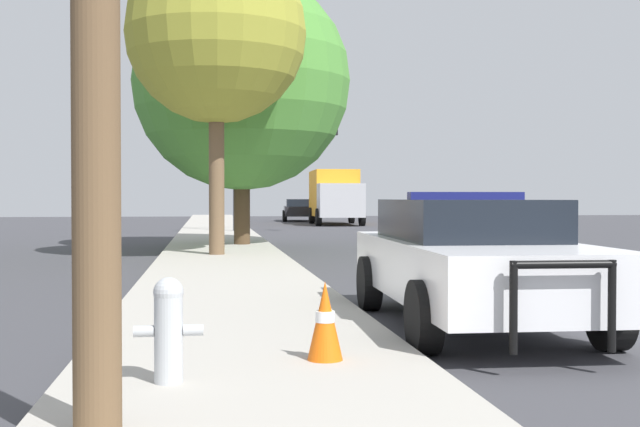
% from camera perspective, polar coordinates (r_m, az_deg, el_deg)
% --- Properties ---
extents(sidewalk_left, '(3.00, 110.00, 0.13)m').
position_cam_1_polar(sidewalk_left, '(8.53, -5.51, -8.54)').
color(sidewalk_left, '#ADA89E').
rests_on(sidewalk_left, ground_plane).
extents(police_car, '(2.22, 5.09, 1.56)m').
position_cam_1_polar(police_car, '(9.46, 10.64, -3.15)').
color(police_car, white).
rests_on(police_car, ground_plane).
extents(fire_hydrant, '(0.51, 0.22, 0.78)m').
position_cam_1_polar(fire_hydrant, '(6.08, -10.72, -7.91)').
color(fire_hydrant, '#B7BCC1').
rests_on(fire_hydrant, sidewalk_left).
extents(traffic_light, '(4.35, 0.35, 5.02)m').
position_cam_1_polar(traffic_light, '(33.26, -3.04, 4.99)').
color(traffic_light, '#424247').
rests_on(traffic_light, sidewalk_left).
extents(car_background_distant, '(2.25, 4.72, 1.38)m').
position_cam_1_polar(car_background_distant, '(50.45, -1.54, 0.30)').
color(car_background_distant, black).
rests_on(car_background_distant, ground_plane).
extents(box_truck, '(2.79, 6.82, 3.00)m').
position_cam_1_polar(box_truck, '(44.35, 1.07, 1.31)').
color(box_truck, '#B7B7BC').
rests_on(box_truck, ground_plane).
extents(tree_sidewalk_mid, '(6.34, 6.34, 7.91)m').
position_cam_1_polar(tree_sidewalk_mid, '(23.77, -5.59, 9.29)').
color(tree_sidewalk_mid, '#4C3823').
rests_on(tree_sidewalk_mid, sidewalk_left).
extents(tree_sidewalk_near, '(4.33, 4.33, 7.47)m').
position_cam_1_polar(tree_sidewalk_near, '(19.77, -7.39, 12.57)').
color(tree_sidewalk_near, brown).
rests_on(tree_sidewalk_near, sidewalk_left).
extents(traffic_cone, '(0.30, 0.30, 0.67)m').
position_cam_1_polar(traffic_cone, '(6.80, 0.36, -7.61)').
color(traffic_cone, orange).
rests_on(traffic_cone, sidewalk_left).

